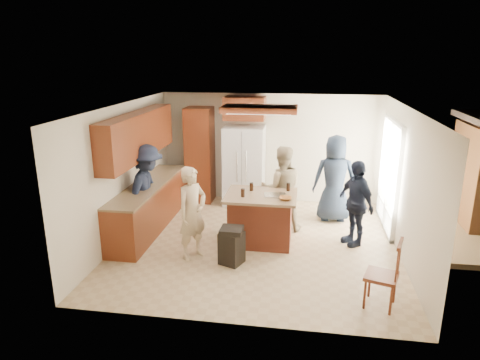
% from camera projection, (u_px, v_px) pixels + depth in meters
% --- Properties ---
extents(person_front_left, '(0.67, 0.72, 1.59)m').
position_uv_depth(person_front_left, '(192.00, 213.00, 7.15)').
color(person_front_left, tan).
rests_on(person_front_left, ground).
extents(person_behind_left, '(0.89, 0.64, 1.68)m').
position_uv_depth(person_behind_left, '(282.00, 189.00, 8.28)').
color(person_behind_left, tan).
rests_on(person_behind_left, ground).
extents(person_behind_right, '(0.91, 0.62, 1.80)m').
position_uv_depth(person_behind_right, '(335.00, 178.00, 8.75)').
color(person_behind_right, '#1A2434').
rests_on(person_behind_right, ground).
extents(person_side_right, '(0.87, 1.03, 1.57)m').
position_uv_depth(person_side_right, '(355.00, 203.00, 7.66)').
color(person_side_right, black).
rests_on(person_side_right, ground).
extents(person_counter, '(0.57, 1.15, 1.75)m').
position_uv_depth(person_counter, '(148.00, 190.00, 8.06)').
color(person_counter, '#191F32').
rests_on(person_counter, ground).
extents(left_cabinetry, '(0.64, 3.00, 2.30)m').
position_uv_depth(left_cabinetry, '(146.00, 182.00, 8.33)').
color(left_cabinetry, maroon).
rests_on(left_cabinetry, ground).
extents(back_wall_units, '(1.80, 0.60, 2.45)m').
position_uv_depth(back_wall_units, '(211.00, 144.00, 9.78)').
color(back_wall_units, maroon).
rests_on(back_wall_units, ground).
extents(refrigerator, '(0.90, 0.76, 1.80)m').
position_uv_depth(refrigerator, '(244.00, 166.00, 9.73)').
color(refrigerator, white).
rests_on(refrigerator, ground).
extents(kitchen_island, '(1.28, 1.03, 0.93)m').
position_uv_depth(kitchen_island, '(261.00, 218.00, 7.81)').
color(kitchen_island, '#943C26').
rests_on(kitchen_island, ground).
extents(island_items, '(0.90, 0.67, 0.15)m').
position_uv_depth(island_items, '(274.00, 194.00, 7.56)').
color(island_items, silver).
rests_on(island_items, kitchen_island).
extents(trash_bin, '(0.44, 0.44, 0.63)m').
position_uv_depth(trash_bin, '(232.00, 245.00, 7.05)').
color(trash_bin, black).
rests_on(trash_bin, ground).
extents(spindle_chair, '(0.53, 0.53, 0.99)m').
position_uv_depth(spindle_chair, '(383.00, 276.00, 5.80)').
color(spindle_chair, maroon).
rests_on(spindle_chair, ground).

